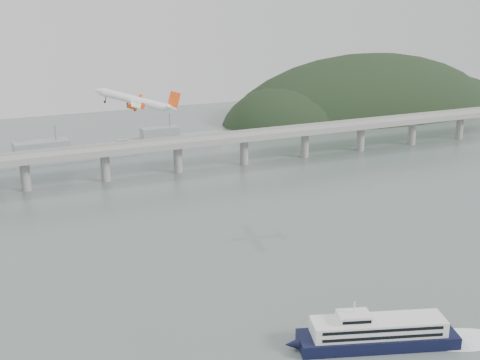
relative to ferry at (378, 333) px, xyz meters
name	(u,v)px	position (x,y,z in m)	size (l,w,h in m)	color
ground	(297,301)	(-9.10, 40.91, -4.72)	(900.00, 900.00, 0.00)	#556360
bridge	(148,150)	(-10.25, 240.91, 12.93)	(800.00, 22.00, 23.90)	gray
headland	(378,130)	(276.08, 372.66, -24.06)	(365.00, 155.00, 156.00)	black
ferry	(378,333)	(0.00, 0.00, 0.00)	(89.41, 37.79, 17.41)	black
airliner	(137,101)	(-44.61, 138.17, 64.14)	(41.52, 38.26, 14.78)	white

